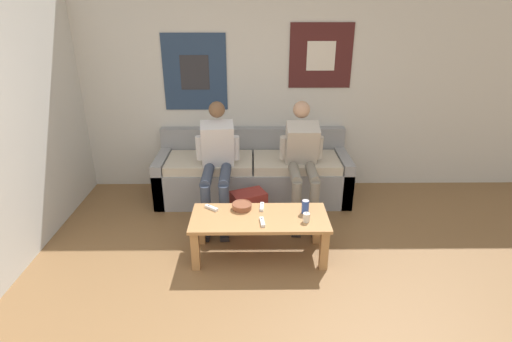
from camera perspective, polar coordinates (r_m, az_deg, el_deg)
The scene contains 12 objects.
wall_back at distance 4.77m, azimuth -1.98°, elevation 12.40°, with size 10.00×0.07×2.55m.
couch at distance 4.70m, azimuth -0.43°, elevation -0.49°, with size 2.21×0.75×0.76m.
coffee_table at distance 3.59m, azimuth 0.50°, elevation -7.51°, with size 1.22×0.52×0.40m.
person_seated_adult at distance 4.19m, azimuth -5.61°, elevation 1.79°, with size 0.47×0.90×1.20m.
person_seated_teen at distance 4.25m, azimuth 6.65°, elevation 2.10°, with size 0.47×0.90×1.18m.
backpack at distance 4.13m, azimuth -1.00°, elevation -5.58°, with size 0.40×0.35×0.38m.
ceramic_bowl at distance 3.67m, azimuth -2.03°, elevation -4.99°, with size 0.18×0.18×0.05m.
pillar_candle at distance 3.49m, azimuth 7.21°, elevation -6.61°, with size 0.06×0.06×0.09m.
drink_can_blue at distance 3.62m, azimuth 7.06°, elevation -5.09°, with size 0.07×0.07×0.12m.
game_controller_near_left at distance 3.70m, azimuth -6.39°, elevation -5.24°, with size 0.13×0.12×0.03m.
game_controller_near_right at distance 3.45m, azimuth 0.90°, elevation -7.29°, with size 0.05×0.15×0.03m.
game_controller_far_center at distance 3.70m, azimuth 0.85°, elevation -5.12°, with size 0.04×0.15×0.03m.
Camera 1 is at (0.11, -1.85, 2.16)m, focal length 28.00 mm.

